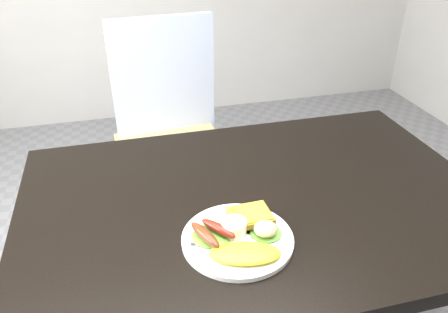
{
  "coord_description": "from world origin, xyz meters",
  "views": [
    {
      "loc": [
        -0.31,
        -0.87,
        1.41
      ],
      "look_at": [
        -0.1,
        -0.03,
        0.9
      ],
      "focal_mm": 35.0,
      "sensor_mm": 36.0,
      "label": 1
    }
  ],
  "objects_px": {
    "dining_table": "(257,202)",
    "dining_chair": "(174,154)",
    "plate": "(237,239)",
    "person": "(249,64)"
  },
  "relations": [
    {
      "from": "person",
      "to": "plate",
      "type": "bearing_deg",
      "value": 53.76
    },
    {
      "from": "dining_table",
      "to": "dining_chair",
      "type": "height_order",
      "value": "dining_table"
    },
    {
      "from": "dining_table",
      "to": "plate",
      "type": "distance_m",
      "value": 0.18
    },
    {
      "from": "dining_table",
      "to": "person",
      "type": "distance_m",
      "value": 0.85
    },
    {
      "from": "dining_table",
      "to": "plate",
      "type": "relative_size",
      "value": 4.8
    },
    {
      "from": "dining_table",
      "to": "dining_chair",
      "type": "distance_m",
      "value": 0.84
    },
    {
      "from": "person",
      "to": "plate",
      "type": "height_order",
      "value": "person"
    },
    {
      "from": "dining_table",
      "to": "person",
      "type": "height_order",
      "value": "person"
    },
    {
      "from": "dining_table",
      "to": "person",
      "type": "bearing_deg",
      "value": 74.21
    },
    {
      "from": "person",
      "to": "plate",
      "type": "xyz_separation_m",
      "value": [
        -0.33,
        -0.97,
        -0.07
      ]
    }
  ]
}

